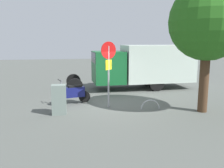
% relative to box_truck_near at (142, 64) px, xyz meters
% --- Properties ---
extents(ground_plane, '(60.00, 60.00, 0.00)m').
position_rel_box_truck_near_xyz_m(ground_plane, '(2.62, 3.28, -1.54)').
color(ground_plane, '#4E524D').
extents(box_truck_near, '(7.87, 2.27, 2.71)m').
position_rel_box_truck_near_xyz_m(box_truck_near, '(0.00, 0.00, 0.00)').
color(box_truck_near, black).
rests_on(box_truck_near, ground).
extents(motorcycle, '(1.78, 0.70, 1.20)m').
position_rel_box_truck_near_xyz_m(motorcycle, '(4.42, 3.02, -1.02)').
color(motorcycle, black).
rests_on(motorcycle, ground).
extents(stop_sign, '(0.71, 0.33, 2.94)m').
position_rel_box_truck_near_xyz_m(stop_sign, '(2.83, 3.90, 0.42)').
color(stop_sign, '#9E9EA3').
rests_on(stop_sign, ground).
extents(street_tree, '(3.14, 3.14, 5.30)m').
position_rel_box_truck_near_xyz_m(street_tree, '(-0.94, 5.41, 2.16)').
color(street_tree, '#47301E').
rests_on(street_tree, ground).
extents(utility_cabinet, '(0.59, 0.48, 1.22)m').
position_rel_box_truck_near_xyz_m(utility_cabinet, '(5.02, 4.63, -0.93)').
color(utility_cabinet, slate).
rests_on(utility_cabinet, ground).
extents(bike_rack_hoop, '(0.85, 0.15, 0.85)m').
position_rel_box_truck_near_xyz_m(bike_rack_hoop, '(1.08, 4.60, -1.54)').
color(bike_rack_hoop, '#B7B7BC').
rests_on(bike_rack_hoop, ground).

